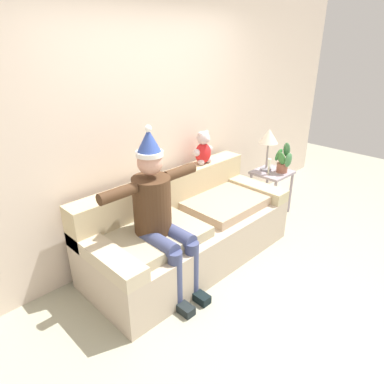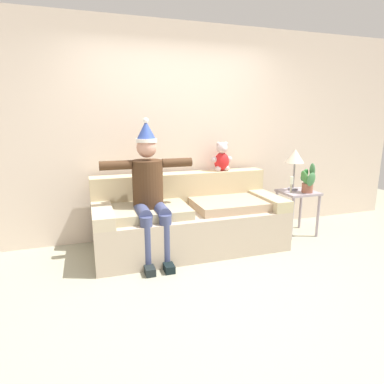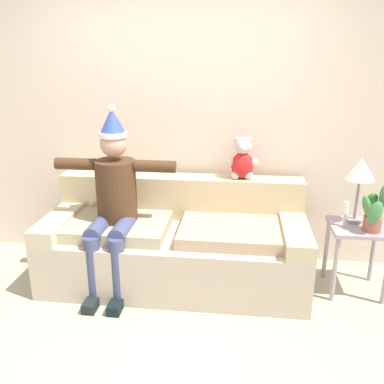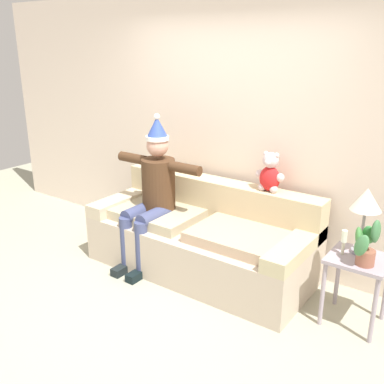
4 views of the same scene
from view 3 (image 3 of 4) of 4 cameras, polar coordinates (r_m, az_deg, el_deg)
name	(u,v)px [view 3 (image 3 of 4)]	position (r m, az deg, el deg)	size (l,w,h in m)	color
ground_plane	(154,350)	(3.04, -5.24, -20.92)	(10.00, 10.00, 0.00)	#A3A28B
back_wall	(184,119)	(3.92, -1.09, 9.99)	(7.00, 0.10, 2.70)	beige
couch	(176,243)	(3.69, -2.20, -7.05)	(2.23, 0.95, 0.87)	#BCAA94
person_seated	(113,198)	(3.48, -10.82, -0.89)	(1.02, 0.77, 1.55)	#472D1B
teddy_bear	(243,160)	(3.70, 6.99, 4.40)	(0.29, 0.17, 0.38)	red
side_table	(358,238)	(3.70, 21.90, -5.97)	(0.46, 0.43, 0.59)	#9D8F9B
table_lamp	(360,172)	(3.59, 22.22, 2.56)	(0.24, 0.24, 0.55)	gray
potted_plant	(373,211)	(3.52, 23.76, -2.47)	(0.21, 0.26, 0.38)	#985944
candle_tall	(346,211)	(3.56, 20.44, -2.47)	(0.04, 0.04, 0.21)	beige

